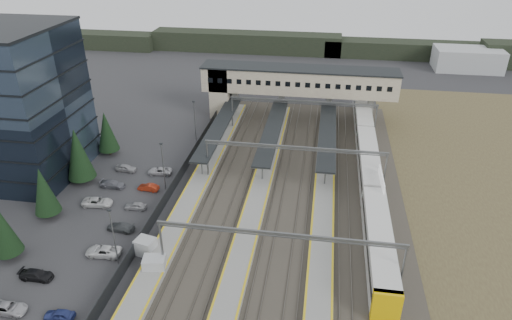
% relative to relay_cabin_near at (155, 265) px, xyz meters
% --- Properties ---
extents(ground, '(220.00, 220.00, 0.00)m').
position_rel_relay_cabin_near_xyz_m(ground, '(2.85, 8.82, -1.11)').
color(ground, '#2B2B2D').
rests_on(ground, ground).
extents(conifer_row, '(4.42, 49.82, 9.50)m').
position_rel_relay_cabin_near_xyz_m(conifer_row, '(-19.15, 4.95, 3.72)').
color(conifer_row, black).
rests_on(conifer_row, ground).
extents(car_park, '(10.67, 44.76, 1.27)m').
position_rel_relay_cabin_near_xyz_m(car_park, '(-10.28, 2.46, -0.52)').
color(car_park, maroon).
rests_on(car_park, ground).
extents(lampposts, '(0.50, 53.25, 8.07)m').
position_rel_relay_cabin_near_xyz_m(lampposts, '(-5.15, 10.07, 3.22)').
color(lampposts, slate).
rests_on(lampposts, ground).
extents(fence, '(0.08, 90.00, 2.00)m').
position_rel_relay_cabin_near_xyz_m(fence, '(-3.65, 13.82, -0.11)').
color(fence, '#26282B').
rests_on(fence, ground).
extents(relay_cabin_near, '(2.95, 2.36, 2.23)m').
position_rel_relay_cabin_near_xyz_m(relay_cabin_near, '(0.00, 0.00, 0.00)').
color(relay_cabin_near, '#AAADB0').
rests_on(relay_cabin_near, ground).
extents(relay_cabin_far, '(2.79, 2.49, 2.19)m').
position_rel_relay_cabin_near_xyz_m(relay_cabin_far, '(-2.40, 3.24, -0.02)').
color(relay_cabin_far, '#AAADB0').
rests_on(relay_cabin_far, ground).
extents(rail_corridor, '(34.00, 90.00, 0.92)m').
position_rel_relay_cabin_near_xyz_m(rail_corridor, '(12.18, 13.82, -0.83)').
color(rail_corridor, '#38342B').
rests_on(rail_corridor, ground).
extents(canopies, '(23.10, 30.00, 3.28)m').
position_rel_relay_cabin_near_xyz_m(canopies, '(9.85, 35.82, 2.81)').
color(canopies, black).
rests_on(canopies, ground).
extents(footbridge, '(40.40, 6.40, 11.20)m').
position_rel_relay_cabin_near_xyz_m(footbridge, '(10.55, 50.82, 6.82)').
color(footbridge, tan).
rests_on(footbridge, ground).
extents(gantries, '(28.40, 62.28, 7.17)m').
position_rel_relay_cabin_near_xyz_m(gantries, '(14.85, 11.82, 4.88)').
color(gantries, slate).
rests_on(gantries, ground).
extents(train, '(3.09, 64.57, 3.89)m').
position_rel_relay_cabin_near_xyz_m(train, '(26.85, 28.11, 1.10)').
color(train, silver).
rests_on(train, ground).
extents(billboard, '(0.35, 6.42, 5.53)m').
position_rel_relay_cabin_near_xyz_m(billboard, '(27.87, 18.83, 2.63)').
color(billboard, slate).
rests_on(billboard, ground).
extents(treeline_far, '(170.00, 19.00, 7.00)m').
position_rel_relay_cabin_near_xyz_m(treeline_far, '(26.65, 101.10, 1.83)').
color(treeline_far, black).
rests_on(treeline_far, ground).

